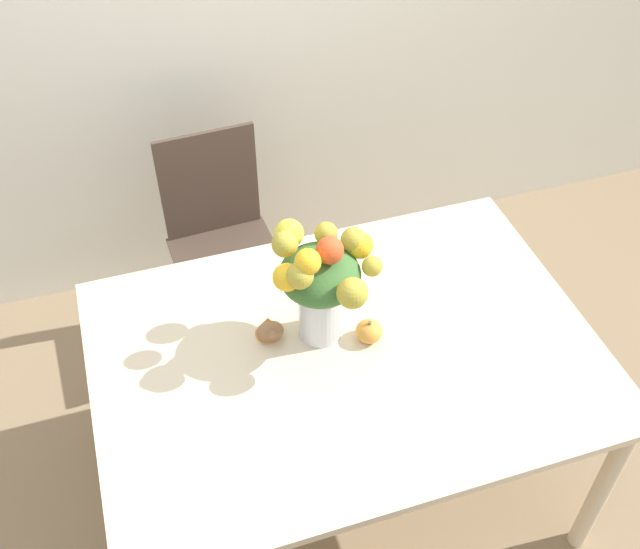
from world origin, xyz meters
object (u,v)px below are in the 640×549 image
(turkey_figurine, at_px, (269,328))
(pumpkin, at_px, (369,331))
(flower_vase, at_px, (321,280))
(dining_chair_near_window, at_px, (223,243))

(turkey_figurine, bearing_deg, pumpkin, -20.07)
(flower_vase, height_order, dining_chair_near_window, flower_vase)
(turkey_figurine, height_order, dining_chair_near_window, dining_chair_near_window)
(flower_vase, xyz_separation_m, turkey_figurine, (-0.16, 0.04, -0.20))
(pumpkin, relative_size, turkey_figurine, 0.73)
(turkey_figurine, bearing_deg, flower_vase, -14.59)
(pumpkin, height_order, turkey_figurine, pumpkin)
(pumpkin, distance_m, dining_chair_near_window, 0.97)
(flower_vase, bearing_deg, dining_chair_near_window, 101.42)
(turkey_figurine, xyz_separation_m, dining_chair_near_window, (-0.01, 0.77, -0.30))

